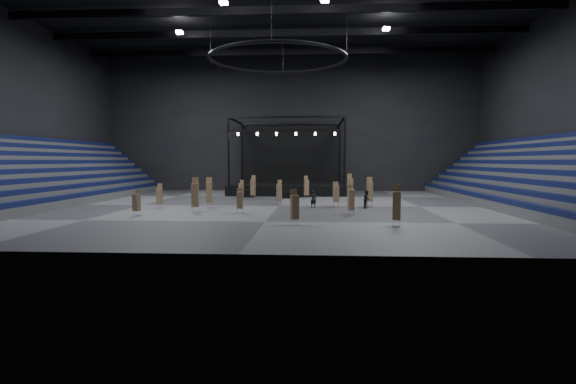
# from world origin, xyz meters

# --- Properties ---
(floor) EXTENTS (50.00, 50.00, 0.00)m
(floor) POSITION_xyz_m (0.00, 0.00, 0.00)
(floor) COLOR #535356
(floor) RESTS_ON ground
(ceiling) EXTENTS (50.00, 42.00, 0.20)m
(ceiling) POSITION_xyz_m (0.00, 0.00, 18.00)
(ceiling) COLOR black
(ceiling) RESTS_ON wall_back
(wall_back) EXTENTS (50.00, 0.20, 18.00)m
(wall_back) POSITION_xyz_m (0.00, 21.00, 9.00)
(wall_back) COLOR black
(wall_back) RESTS_ON ground
(wall_front) EXTENTS (50.00, 0.20, 18.00)m
(wall_front) POSITION_xyz_m (0.00, -21.00, 9.00)
(wall_front) COLOR black
(wall_front) RESTS_ON ground
(wall_left) EXTENTS (0.20, 42.00, 18.00)m
(wall_left) POSITION_xyz_m (-25.00, 0.00, 9.00)
(wall_left) COLOR black
(wall_left) RESTS_ON ground
(wall_right) EXTENTS (0.20, 42.00, 18.00)m
(wall_right) POSITION_xyz_m (25.00, 0.00, 9.00)
(wall_right) COLOR black
(wall_right) RESTS_ON ground
(bleachers_left) EXTENTS (7.20, 40.00, 6.40)m
(bleachers_left) POSITION_xyz_m (-22.94, 0.00, 1.73)
(bleachers_left) COLOR #4D4D50
(bleachers_left) RESTS_ON floor
(bleachers_right) EXTENTS (7.20, 40.00, 6.40)m
(bleachers_right) POSITION_xyz_m (22.94, 0.00, 1.73)
(bleachers_right) COLOR #4D4D50
(bleachers_right) RESTS_ON floor
(stage) EXTENTS (14.00, 10.00, 9.20)m
(stage) POSITION_xyz_m (0.00, 16.24, 1.45)
(stage) COLOR black
(stage) RESTS_ON floor
(truss_ring) EXTENTS (12.30, 12.30, 5.15)m
(truss_ring) POSITION_xyz_m (-0.00, 0.00, 13.00)
(truss_ring) COLOR black
(truss_ring) RESTS_ON ceiling
(roof_girders) EXTENTS (49.00, 30.35, 0.70)m
(roof_girders) POSITION_xyz_m (0.00, -0.00, 17.20)
(roof_girders) COLOR black
(roof_girders) RESTS_ON ceiling
(floodlights) EXTENTS (28.60, 16.60, 0.25)m
(floodlights) POSITION_xyz_m (0.00, -4.00, 16.60)
(floodlights) COLOR white
(floodlights) RESTS_ON roof_girders
(flight_case_left) EXTENTS (1.46, 1.08, 0.87)m
(flight_case_left) POSITION_xyz_m (-4.20, 9.42, 0.44)
(flight_case_left) COLOR black
(flight_case_left) RESTS_ON floor
(flight_case_mid) EXTENTS (1.15, 0.64, 0.74)m
(flight_case_mid) POSITION_xyz_m (0.31, 8.07, 0.37)
(flight_case_mid) COLOR black
(flight_case_mid) RESTS_ON floor
(flight_case_right) EXTENTS (1.29, 0.83, 0.79)m
(flight_case_right) POSITION_xyz_m (2.13, 9.85, 0.40)
(flight_case_right) COLOR black
(flight_case_right) RESTS_ON floor
(chair_stack_0) EXTENTS (0.53, 0.53, 2.52)m
(chair_stack_0) POSITION_xyz_m (-3.30, 7.24, 1.29)
(chair_stack_0) COLOR silver
(chair_stack_0) RESTS_ON floor
(chair_stack_1) EXTENTS (0.43, 0.43, 2.10)m
(chair_stack_1) POSITION_xyz_m (-10.10, -2.27, 1.10)
(chair_stack_1) COLOR silver
(chair_stack_1) RESTS_ON floor
(chair_stack_2) EXTENTS (0.57, 0.57, 2.59)m
(chair_stack_2) POSITION_xyz_m (8.38, -11.99, 1.32)
(chair_stack_2) COLOR silver
(chair_stack_2) RESTS_ON floor
(chair_stack_3) EXTENTS (0.52, 0.52, 2.61)m
(chair_stack_3) POSITION_xyz_m (8.19, 0.29, 1.35)
(chair_stack_3) COLOR silver
(chair_stack_3) RESTS_ON floor
(chair_stack_4) EXTENTS (0.53, 0.53, 2.05)m
(chair_stack_4) POSITION_xyz_m (-4.49, 6.78, 1.07)
(chair_stack_4) COLOR silver
(chair_stack_4) RESTS_ON floor
(chair_stack_5) EXTENTS (0.59, 0.59, 2.28)m
(chair_stack_5) POSITION_xyz_m (2.02, -11.99, 1.18)
(chair_stack_5) COLOR silver
(chair_stack_5) RESTS_ON floor
(chair_stack_6) EXTENTS (0.51, 0.51, 1.97)m
(chair_stack_6) POSITION_xyz_m (-2.50, -5.86, 1.06)
(chair_stack_6) COLOR silver
(chair_stack_6) RESTS_ON floor
(chair_stack_7) EXTENTS (0.59, 0.59, 2.77)m
(chair_stack_7) POSITION_xyz_m (-6.16, -5.31, 1.43)
(chair_stack_7) COLOR silver
(chair_stack_7) RESTS_ON floor
(chair_stack_8) EXTENTS (0.51, 0.51, 2.30)m
(chair_stack_8) POSITION_xyz_m (-0.01, 1.10, 1.18)
(chair_stack_8) COLOR silver
(chair_stack_8) RESTS_ON floor
(chair_stack_9) EXTENTS (0.62, 0.62, 2.64)m
(chair_stack_9) POSITION_xyz_m (-5.80, -2.08, 1.37)
(chair_stack_9) COLOR silver
(chair_stack_9) RESTS_ON floor
(chair_stack_10) EXTENTS (0.55, 0.55, 1.90)m
(chair_stack_10) POSITION_xyz_m (-9.90, -7.78, 1.02)
(chair_stack_10) COLOR silver
(chair_stack_10) RESTS_ON floor
(chair_stack_11) EXTENTS (0.50, 0.50, 2.29)m
(chair_stack_11) POSITION_xyz_m (6.02, -6.29, 1.17)
(chair_stack_11) COLOR silver
(chair_stack_11) RESTS_ON floor
(chair_stack_12) EXTENTS (0.57, 0.57, 2.21)m
(chair_stack_12) POSITION_xyz_m (5.15, -0.40, 1.18)
(chair_stack_12) COLOR silver
(chair_stack_12) RESTS_ON floor
(chair_stack_13) EXTENTS (0.56, 0.56, 2.46)m
(chair_stack_13) POSITION_xyz_m (2.37, 8.01, 1.25)
(chair_stack_13) COLOR silver
(chair_stack_13) RESTS_ON floor
(chair_stack_14) EXTENTS (0.62, 0.62, 2.76)m
(chair_stack_14) POSITION_xyz_m (6.85, 5.55, 1.40)
(chair_stack_14) COLOR silver
(chair_stack_14) RESTS_ON floor
(man_center) EXTENTS (0.65, 0.52, 1.54)m
(man_center) POSITION_xyz_m (3.15, -1.43, 0.77)
(man_center) COLOR black
(man_center) RESTS_ON floor
(crew_member) EXTENTS (0.78, 0.89, 1.55)m
(crew_member) POSITION_xyz_m (7.73, -1.54, 0.78)
(crew_member) COLOR black
(crew_member) RESTS_ON floor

